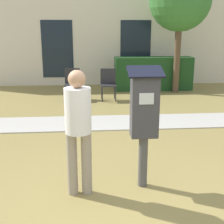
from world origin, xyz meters
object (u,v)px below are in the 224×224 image
(outdoor_chair_left, at_px, (72,81))
(outdoor_chair_middle, at_px, (108,82))
(parking_meter, at_px, (144,112))
(person_standing, at_px, (78,124))

(outdoor_chair_left, xyz_separation_m, outdoor_chair_middle, (1.04, -0.15, 0.00))
(parking_meter, xyz_separation_m, person_standing, (-0.83, -0.14, -0.09))
(person_standing, relative_size, outdoor_chair_middle, 1.76)
(parking_meter, height_order, outdoor_chair_left, parking_meter)
(parking_meter, distance_m, person_standing, 0.84)
(parking_meter, distance_m, outdoor_chair_middle, 5.20)
(parking_meter, xyz_separation_m, outdoor_chair_left, (-1.13, 5.33, -0.49))
(outdoor_chair_left, relative_size, outdoor_chair_middle, 1.00)
(outdoor_chair_left, bearing_deg, person_standing, -108.40)
(parking_meter, relative_size, outdoor_chair_left, 1.77)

